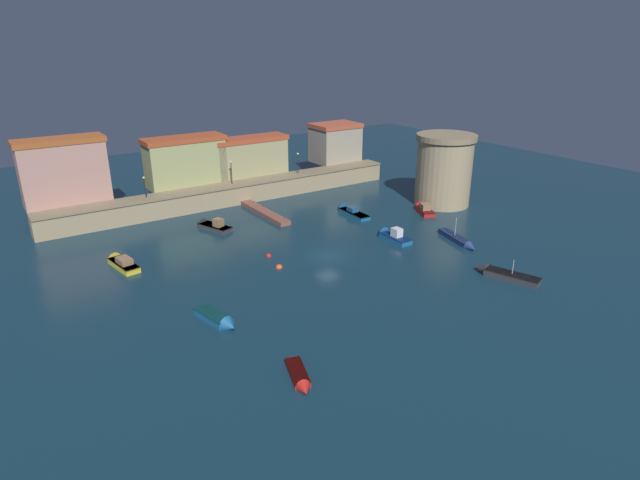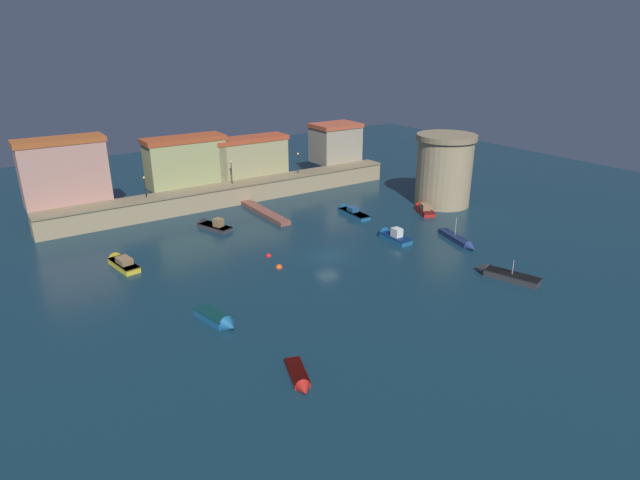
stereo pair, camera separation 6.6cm
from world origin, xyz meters
The scene contains 19 objects.
ground_plane centered at (0.00, 0.00, 0.00)m, with size 143.21×143.21×0.00m, color #112D3D.
quay_wall centered at (0.00, 25.54, 1.51)m, with size 55.46×3.64×3.00m.
old_town_backdrop centered at (-1.84, 29.46, 6.51)m, with size 54.36×6.01×8.90m.
fortress_tower centered at (26.03, 7.23, 5.36)m, with size 8.81×8.81×10.60m.
pier_dock centered at (1.29, 17.83, 0.30)m, with size 1.63×12.07×0.70m.
quay_lamp_0 centered at (-13.06, 25.54, 5.04)m, with size 0.32×0.32×3.00m.
quay_lamp_1 centered at (0.00, 25.54, 5.36)m, with size 0.32×0.32×3.56m.
quay_lamp_2 centered at (11.77, 25.54, 5.25)m, with size 0.32×0.32×3.37m.
moored_boat_0 centered at (11.70, 11.51, 0.33)m, with size 1.91×7.13×1.68m.
moored_boat_1 centered at (-16.85, -7.13, 0.38)m, with size 2.57×5.33×1.50m.
moored_boat_2 centered at (16.03, -5.54, 0.32)m, with size 3.02×7.36×3.24m.
moored_boat_3 centered at (12.12, -15.03, 0.39)m, with size 3.70×7.16×2.64m.
moored_boat_4 centered at (9.86, 0.28, 0.46)m, with size 1.84×5.59×2.25m.
moored_boat_5 centered at (-15.37, -18.47, 0.27)m, with size 2.52×4.63×1.14m.
moored_boat_6 centered at (21.19, 6.22, 0.43)m, with size 3.77×5.62×1.89m.
moored_boat_7 centered at (-7.50, 16.84, 0.40)m, with size 3.72×6.28×2.18m.
moored_boat_8 centered at (-20.75, 10.85, 0.44)m, with size 2.59×6.46×1.75m.
mooring_buoy_0 centered at (-6.32, 0.44, 0.00)m, with size 0.78×0.78×0.78m, color #EA4C19.
mooring_buoy_1 centered at (-5.71, 3.94, 0.00)m, with size 0.67×0.67×0.67m, color red.
Camera 2 is at (-32.65, -46.91, 24.19)m, focal length 29.90 mm.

